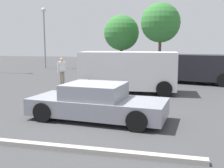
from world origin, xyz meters
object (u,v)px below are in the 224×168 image
sedan_foreground (97,103)px  pedestrian (62,69)px  dog (32,104)px  suv_dark (196,68)px  van_white (129,70)px  light_post_near (44,27)px

sedan_foreground → pedestrian: size_ratio=2.79×
dog → pedestrian: bearing=139.6°
suv_dark → van_white: bearing=61.3°
sedan_foreground → dog: sedan_foreground is taller
suv_dark → pedestrian: bearing=31.8°
sedan_foreground → suv_dark: 10.12m
dog → suv_dark: suv_dark is taller
dog → van_white: 5.59m
dog → light_post_near: (-7.96, 16.46, 3.86)m
dog → van_white: size_ratio=0.11×
light_post_near → van_white: bearing=-47.4°
dog → pedestrian: pedestrian is taller
sedan_foreground → van_white: bearing=93.8°
sedan_foreground → pedestrian: pedestrian is taller
suv_dark → pedestrian: 8.38m
light_post_near → sedan_foreground: bearing=-57.8°
dog → light_post_near: bearing=151.8°
sedan_foreground → dog: (-2.73, 0.53, -0.30)m
suv_dark → pedestrian: size_ratio=2.95×
sedan_foreground → van_white: (0.10, 5.27, 0.57)m
pedestrian → sedan_foreground: bearing=-23.5°
sedan_foreground → pedestrian: bearing=127.3°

